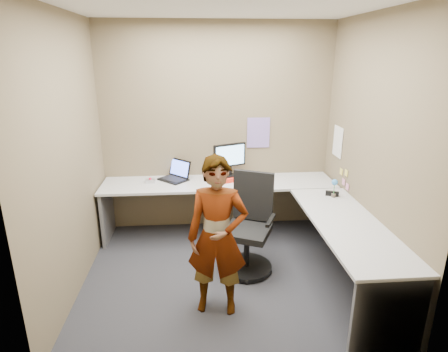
{
  "coord_description": "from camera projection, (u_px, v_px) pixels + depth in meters",
  "views": [
    {
      "loc": [
        -0.29,
        -3.54,
        2.3
      ],
      "look_at": [
        0.01,
        0.25,
        1.05
      ],
      "focal_mm": 30.0,
      "sensor_mm": 36.0,
      "label": 1
    }
  ],
  "objects": [
    {
      "name": "monitor",
      "position": [
        230.0,
        157.0,
        4.78
      ],
      "size": [
        0.43,
        0.22,
        0.42
      ],
      "rotation": [
        0.0,
        0.0,
        0.4
      ],
      "color": "black",
      "rests_on": "paper_ream"
    },
    {
      "name": "calendar_purple",
      "position": [
        258.0,
        133.0,
        4.95
      ],
      "size": [
        0.3,
        0.01,
        0.4
      ],
      "primitive_type": "cube",
      "color": "#846BB7",
      "rests_on": "wall_back"
    },
    {
      "name": "ceiling",
      "position": [
        225.0,
        5.0,
        3.25
      ],
      "size": [
        3.0,
        3.0,
        0.0
      ],
      "primitive_type": "plane",
      "rotation": [
        3.14,
        0.0,
        0.0
      ],
      "color": "white",
      "rests_on": "wall_back"
    },
    {
      "name": "wall_right",
      "position": [
        372.0,
        152.0,
        3.79
      ],
      "size": [
        0.0,
        2.7,
        2.7
      ],
      "primitive_type": "plane",
      "rotation": [
        1.57,
        0.0,
        -1.57
      ],
      "color": "brown",
      "rests_on": "ground"
    },
    {
      "name": "calendar_white",
      "position": [
        338.0,
        142.0,
        4.67
      ],
      "size": [
        0.01,
        0.28,
        0.38
      ],
      "primitive_type": "cube",
      "color": "white",
      "rests_on": "wall_right"
    },
    {
      "name": "person",
      "position": [
        217.0,
        237.0,
        3.33
      ],
      "size": [
        0.59,
        0.44,
        1.49
      ],
      "primitive_type": "imported",
      "rotation": [
        0.0,
        0.0,
        -0.16
      ],
      "color": "#999399",
      "rests_on": "ground"
    },
    {
      "name": "sticky_note_a",
      "position": [
        346.0,
        173.0,
        4.43
      ],
      "size": [
        0.01,
        0.07,
        0.07
      ],
      "primitive_type": "cube",
      "color": "#F2E059",
      "rests_on": "wall_right"
    },
    {
      "name": "stapler",
      "position": [
        332.0,
        194.0,
        4.32
      ],
      "size": [
        0.15,
        0.09,
        0.05
      ],
      "primitive_type": "cube",
      "rotation": [
        0.0,
        0.0,
        -0.38
      ],
      "color": "black",
      "rests_on": "desk"
    },
    {
      "name": "wall_back",
      "position": [
        217.0,
        129.0,
        4.91
      ],
      "size": [
        3.0,
        0.0,
        3.0
      ],
      "primitive_type": "plane",
      "rotation": [
        1.57,
        0.0,
        0.0
      ],
      "color": "brown",
      "rests_on": "ground"
    },
    {
      "name": "flower",
      "position": [
        334.0,
        185.0,
        4.25
      ],
      "size": [
        0.07,
        0.07,
        0.22
      ],
      "color": "brown",
      "rests_on": "desk"
    },
    {
      "name": "sticky_note_d",
      "position": [
        341.0,
        172.0,
        4.58
      ],
      "size": [
        0.01,
        0.07,
        0.07
      ],
      "primitive_type": "cube",
      "color": "#F2E059",
      "rests_on": "wall_right"
    },
    {
      "name": "wall_left",
      "position": [
        68.0,
        158.0,
        3.56
      ],
      "size": [
        0.0,
        2.7,
        2.7
      ],
      "primitive_type": "plane",
      "rotation": [
        1.57,
        0.0,
        1.57
      ],
      "color": "brown",
      "rests_on": "ground"
    },
    {
      "name": "ground",
      "position": [
        225.0,
        274.0,
        4.1
      ],
      "size": [
        3.0,
        3.0,
        0.0
      ],
      "primitive_type": "plane",
      "color": "black",
      "rests_on": "ground"
    },
    {
      "name": "laptop",
      "position": [
        176.0,
        175.0,
        4.88
      ],
      "size": [
        0.45,
        0.45,
        0.25
      ],
      "rotation": [
        0.0,
        0.0,
        -0.77
      ],
      "color": "black",
      "rests_on": "desk"
    },
    {
      "name": "origami",
      "position": [
        218.0,
        186.0,
        4.57
      ],
      "size": [
        0.1,
        0.1,
        0.06
      ],
      "primitive_type": "cone",
      "color": "white",
      "rests_on": "desk"
    },
    {
      "name": "desk",
      "position": [
        260.0,
        209.0,
        4.31
      ],
      "size": [
        2.98,
        2.58,
        0.73
      ],
      "color": "#B0B0B0",
      "rests_on": "ground"
    },
    {
      "name": "sticky_note_b",
      "position": [
        344.0,
        182.0,
        4.52
      ],
      "size": [
        0.01,
        0.07,
        0.07
      ],
      "primitive_type": "cube",
      "color": "pink",
      "rests_on": "wall_right"
    },
    {
      "name": "sticky_note_c",
      "position": [
        347.0,
        187.0,
        4.41
      ],
      "size": [
        0.01,
        0.07,
        0.07
      ],
      "primitive_type": "cube",
      "color": "pink",
      "rests_on": "wall_right"
    },
    {
      "name": "trackball_mouse",
      "position": [
        150.0,
        181.0,
        4.77
      ],
      "size": [
        0.12,
        0.08,
        0.07
      ],
      "color": "#B7B7BC",
      "rests_on": "desk"
    },
    {
      "name": "office_chair",
      "position": [
        249.0,
        232.0,
        4.09
      ],
      "size": [
        0.62,
        0.63,
        1.07
      ],
      "rotation": [
        0.0,
        0.0,
        -0.42
      ],
      "color": "black",
      "rests_on": "ground"
    },
    {
      "name": "paper_ream",
      "position": [
        230.0,
        178.0,
        4.85
      ],
      "size": [
        0.34,
        0.3,
        0.06
      ],
      "primitive_type": "cube",
      "rotation": [
        0.0,
        0.0,
        0.4
      ],
      "color": "red",
      "rests_on": "desk"
    }
  ]
}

